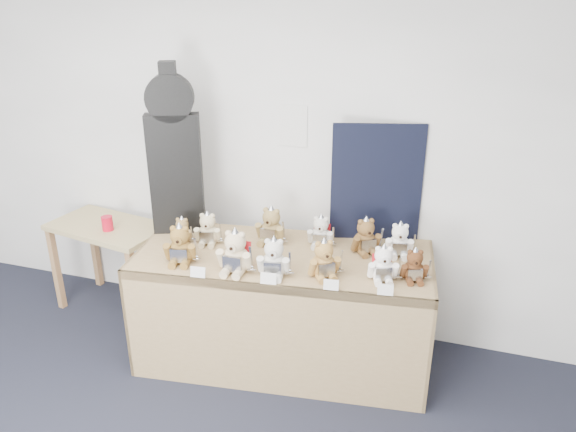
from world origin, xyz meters
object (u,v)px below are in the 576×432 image
(teddy_front_end, at_px, (414,266))
(teddy_back_centre_right, at_px, (321,232))
(display_table, at_px, (281,284))
(teddy_front_centre, at_px, (274,259))
(teddy_front_right, at_px, (324,260))
(teddy_back_far_left, at_px, (182,231))
(teddy_front_far_left, at_px, (180,246))
(teddy_front_left, at_px, (235,253))
(guitar_case, at_px, (174,153))
(teddy_back_right, at_px, (366,237))
(teddy_back_centre_left, at_px, (271,227))
(red_cup, at_px, (107,223))
(teddy_back_left, at_px, (208,230))
(teddy_front_far_right, at_px, (383,265))
(teddy_back_end, at_px, (399,241))
(side_table, at_px, (109,239))

(teddy_front_end, xyz_separation_m, teddy_back_centre_right, (-0.67, 0.29, 0.01))
(display_table, xyz_separation_m, teddy_front_centre, (0.02, -0.20, 0.29))
(teddy_front_right, relative_size, teddy_back_far_left, 1.35)
(teddy_front_far_left, height_order, teddy_front_left, teddy_front_left)
(guitar_case, bearing_deg, teddy_back_right, -19.41)
(teddy_front_left, xyz_separation_m, teddy_back_right, (0.73, 0.52, -0.02))
(teddy_back_centre_left, height_order, teddy_back_right, teddy_back_centre_left)
(teddy_back_centre_right, distance_m, teddy_back_right, 0.31)
(red_cup, xyz_separation_m, teddy_back_left, (0.91, -0.11, 0.12))
(teddy_front_far_left, distance_m, teddy_front_centre, 0.64)
(teddy_front_end, bearing_deg, teddy_back_centre_right, 140.81)
(teddy_front_far_right, xyz_separation_m, teddy_back_end, (0.05, 0.37, 0.00))
(display_table, relative_size, teddy_front_far_left, 7.05)
(teddy_front_centre, relative_size, teddy_back_far_left, 1.39)
(teddy_front_end, bearing_deg, side_table, 157.73)
(teddy_front_centre, distance_m, teddy_front_far_right, 0.67)
(teddy_front_left, xyz_separation_m, teddy_back_far_left, (-0.52, 0.28, -0.04))
(guitar_case, relative_size, teddy_front_left, 3.82)
(side_table, bearing_deg, teddy_front_end, 3.17)
(teddy_front_centre, xyz_separation_m, teddy_back_right, (0.48, 0.50, -0.00))
(teddy_front_far_left, distance_m, teddy_back_end, 1.45)
(teddy_front_far_right, relative_size, teddy_front_end, 1.11)
(display_table, relative_size, guitar_case, 1.71)
(teddy_front_right, distance_m, teddy_back_centre_left, 0.60)
(teddy_front_right, distance_m, teddy_back_end, 0.60)
(teddy_front_far_left, relative_size, teddy_back_left, 1.15)
(teddy_back_far_left, bearing_deg, teddy_front_far_left, -72.71)
(teddy_back_right, xyz_separation_m, teddy_back_end, (0.22, 0.03, -0.01))
(teddy_front_end, distance_m, teddy_back_left, 1.43)
(red_cup, xyz_separation_m, teddy_back_far_left, (0.73, -0.15, 0.10))
(display_table, xyz_separation_m, side_table, (-1.54, 0.29, -0.03))
(teddy_front_end, xyz_separation_m, teddy_back_right, (-0.36, 0.29, 0.02))
(side_table, distance_m, teddy_front_far_right, 2.27)
(teddy_front_far_right, bearing_deg, teddy_back_right, 101.05)
(display_table, relative_size, teddy_back_left, 8.08)
(teddy_back_end, bearing_deg, teddy_front_centre, -153.80)
(teddy_front_far_left, bearing_deg, teddy_back_centre_left, 30.58)
(teddy_front_far_right, relative_size, teddy_back_end, 1.00)
(teddy_front_far_left, bearing_deg, teddy_front_left, -14.93)
(teddy_front_end, relative_size, teddy_back_end, 0.90)
(teddy_front_far_right, height_order, teddy_back_left, teddy_front_far_right)
(display_table, xyz_separation_m, teddy_back_end, (0.73, 0.32, 0.28))
(teddy_front_far_left, bearing_deg, teddy_back_centre_right, 18.27)
(guitar_case, distance_m, teddy_front_centre, 1.09)
(teddy_front_centre, bearing_deg, teddy_back_end, 26.62)
(teddy_front_far_left, bearing_deg, teddy_back_far_left, 101.32)
(teddy_back_centre_left, bearing_deg, teddy_back_end, 9.02)
(teddy_front_left, bearing_deg, display_table, 42.76)
(teddy_front_left, height_order, teddy_back_end, teddy_front_left)
(teddy_back_left, bearing_deg, display_table, -22.64)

